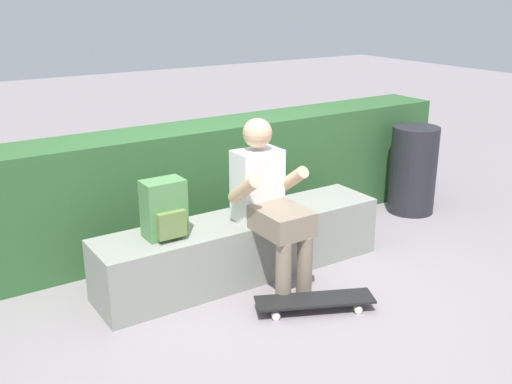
{
  "coord_description": "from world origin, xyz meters",
  "views": [
    {
      "loc": [
        -2.17,
        -3.19,
        2.05
      ],
      "look_at": [
        0.11,
        0.29,
        0.64
      ],
      "focal_mm": 41.89,
      "sensor_mm": 36.0,
      "label": 1
    }
  ],
  "objects_px": {
    "person_skater": "(269,199)",
    "skateboard_near_person": "(315,301)",
    "bench_main": "(243,246)",
    "backpack_on_bench": "(164,210)",
    "trash_bin": "(413,170)"
  },
  "relations": [
    {
      "from": "bench_main",
      "to": "skateboard_near_person",
      "type": "distance_m",
      "value": 0.76
    },
    {
      "from": "bench_main",
      "to": "person_skater",
      "type": "bearing_deg",
      "value": -69.46
    },
    {
      "from": "backpack_on_bench",
      "to": "trash_bin",
      "type": "height_order",
      "value": "backpack_on_bench"
    },
    {
      "from": "person_skater",
      "to": "backpack_on_bench",
      "type": "relative_size",
      "value": 3.02
    },
    {
      "from": "person_skater",
      "to": "skateboard_near_person",
      "type": "bearing_deg",
      "value": -86.61
    },
    {
      "from": "bench_main",
      "to": "backpack_on_bench",
      "type": "distance_m",
      "value": 0.75
    },
    {
      "from": "skateboard_near_person",
      "to": "backpack_on_bench",
      "type": "relative_size",
      "value": 2.03
    },
    {
      "from": "backpack_on_bench",
      "to": "trash_bin",
      "type": "xyz_separation_m",
      "value": [
        2.72,
        0.28,
        -0.23
      ]
    },
    {
      "from": "trash_bin",
      "to": "skateboard_near_person",
      "type": "bearing_deg",
      "value": -153.22
    },
    {
      "from": "person_skater",
      "to": "skateboard_near_person",
      "type": "distance_m",
      "value": 0.77
    },
    {
      "from": "trash_bin",
      "to": "backpack_on_bench",
      "type": "bearing_deg",
      "value": -174.12
    },
    {
      "from": "skateboard_near_person",
      "to": "bench_main",
      "type": "bearing_deg",
      "value": 98.73
    },
    {
      "from": "bench_main",
      "to": "person_skater",
      "type": "xyz_separation_m",
      "value": [
        0.08,
        -0.22,
        0.43
      ]
    },
    {
      "from": "bench_main",
      "to": "trash_bin",
      "type": "xyz_separation_m",
      "value": [
        2.1,
        0.27,
        0.19
      ]
    },
    {
      "from": "bench_main",
      "to": "person_skater",
      "type": "height_order",
      "value": "person_skater"
    }
  ]
}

